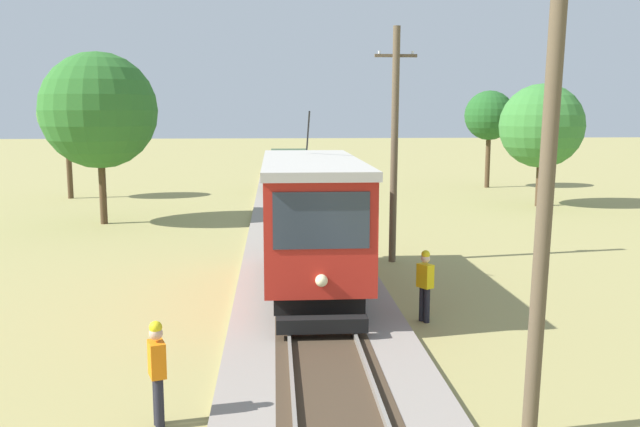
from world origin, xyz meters
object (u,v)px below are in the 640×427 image
object	(u,v)px
gravel_pile	(356,176)
tree_left_far	(66,115)
red_tram	(311,218)
tree_right_near	(99,111)
utility_pole_near_tram	(546,192)
utility_pole_mid	(394,144)
second_worker	(425,282)
tree_left_near	(489,116)
tree_right_far	(542,126)
freight_car	(290,168)
track_worker	(157,369)

from	to	relation	value
gravel_pile	tree_left_far	world-z (taller)	tree_left_far
red_tram	tree_right_near	xyz separation A→B (m)	(-8.83, 12.77, 2.94)
utility_pole_near_tram	tree_left_far	size ratio (longest dim) A/B	1.16
utility_pole_near_tram	utility_pole_mid	bearing A→B (deg)	90.00
utility_pole_mid	second_worker	size ratio (longest dim) A/B	4.40
tree_left_far	tree_left_near	bearing A→B (deg)	8.60
second_worker	tree_right_far	xyz separation A→B (m)	(10.70, 19.71, 3.35)
utility_pole_mid	tree_left_near	distance (m)	24.52
tree_left_near	freight_car	bearing A→B (deg)	-173.29
red_tram	utility_pole_near_tram	xyz separation A→B (m)	(3.00, -8.63, 1.73)
tree_left_near	second_worker	bearing A→B (deg)	-110.49
red_tram	freight_car	distance (m)	24.64
tree_left_near	tree_right_far	world-z (taller)	tree_right_far
utility_pole_near_tram	tree_left_near	size ratio (longest dim) A/B	1.18
utility_pole_mid	tree_left_near	xyz separation A→B (m)	(10.38, 22.21, 0.80)
utility_pole_near_tram	second_worker	bearing A→B (deg)	93.56
second_worker	tree_right_far	world-z (taller)	tree_right_far
red_tram	tree_right_far	world-z (taller)	tree_right_far
track_worker	second_worker	bearing A→B (deg)	23.77
utility_pole_mid	utility_pole_near_tram	bearing A→B (deg)	-90.00
second_worker	tree_right_far	size ratio (longest dim) A/B	0.27
second_worker	tree_left_near	distance (m)	30.97
freight_car	utility_pole_mid	distance (m)	20.99
gravel_pile	tree_right_far	distance (m)	15.01
utility_pole_near_tram	tree_left_far	xyz separation A→B (m)	(-16.08, 30.84, 0.99)
tree_right_far	freight_car	bearing A→B (deg)	150.61
freight_car	utility_pole_near_tram	xyz separation A→B (m)	(3.00, -33.26, 2.36)
red_tram	utility_pole_near_tram	distance (m)	9.30
track_worker	gravel_pile	bearing A→B (deg)	58.92
freight_car	gravel_pile	size ratio (longest dim) A/B	2.22
utility_pole_near_tram	second_worker	size ratio (longest dim) A/B	4.29
red_tram	tree_right_far	xyz separation A→B (m)	(13.32, 17.13, 2.14)
red_tram	freight_car	size ratio (longest dim) A/B	1.64
utility_pole_near_tram	gravel_pile	size ratio (longest dim) A/B	3.27
tree_right_far	gravel_pile	bearing A→B (deg)	126.14
tree_left_near	gravel_pile	bearing A→B (deg)	162.85
utility_pole_near_tram	utility_pole_mid	distance (m)	12.63
track_worker	second_worker	xyz separation A→B (m)	(5.55, 5.18, 0.00)
tree_right_near	tree_left_far	distance (m)	10.36
tree_left_near	track_worker	bearing A→B (deg)	-115.64
freight_car	tree_left_far	distance (m)	13.72
gravel_pile	track_worker	size ratio (longest dim) A/B	1.31
utility_pole_near_tram	tree_right_near	distance (m)	24.48
track_worker	utility_pole_mid	bearing A→B (deg)	44.01
utility_pole_mid	track_worker	size ratio (longest dim) A/B	4.40
red_tram	tree_right_near	size ratio (longest dim) A/B	1.10
utility_pole_mid	tree_right_far	world-z (taller)	utility_pole_mid
tree_right_near	freight_car	bearing A→B (deg)	53.36
tree_left_far	gravel_pile	bearing A→B (deg)	20.50
utility_pole_near_tram	utility_pole_mid	world-z (taller)	utility_pole_mid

